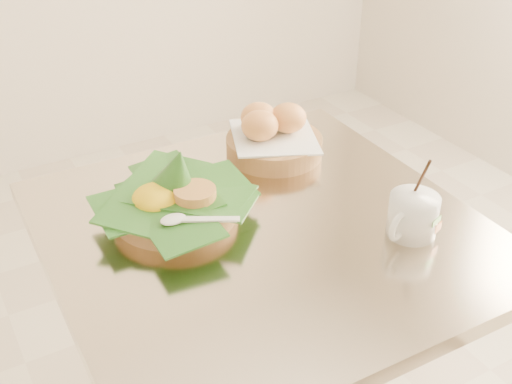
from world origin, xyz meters
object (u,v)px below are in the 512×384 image
cafe_table (263,323)px  rice_basket (174,197)px  bread_basket (272,136)px  coffee_mug (412,215)px

cafe_table → rice_basket: bearing=137.4°
cafe_table → bread_basket: bearing=55.8°
cafe_table → rice_basket: size_ratio=2.78×
cafe_table → coffee_mug: 0.36m
rice_basket → coffee_mug: 0.40m
cafe_table → rice_basket: (-0.12, 0.11, 0.26)m
cafe_table → rice_basket: rice_basket is taller
cafe_table → bread_basket: (0.15, 0.21, 0.26)m
cafe_table → bread_basket: 0.37m
cafe_table → bread_basket: bread_basket is taller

